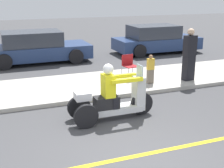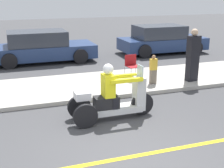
{
  "view_description": "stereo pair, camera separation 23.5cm",
  "coord_description": "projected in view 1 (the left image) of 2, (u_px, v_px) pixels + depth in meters",
  "views": [
    {
      "loc": [
        -2.25,
        -4.84,
        3.09
      ],
      "look_at": [
        0.32,
        1.88,
        0.9
      ],
      "focal_mm": 50.0,
      "sensor_mm": 36.0,
      "label": 1
    },
    {
      "loc": [
        -2.03,
        -4.92,
        3.09
      ],
      "look_at": [
        0.32,
        1.88,
        0.9
      ],
      "focal_mm": 50.0,
      "sensor_mm": 36.0,
      "label": 2
    }
  ],
  "objects": [
    {
      "name": "ground_plane",
      "position": [
        131.0,
        157.0,
        5.99
      ],
      "size": [
        60.0,
        60.0,
        0.0
      ],
      "primitive_type": "plane",
      "color": "#424244"
    },
    {
      "name": "folding_chair_curbside",
      "position": [
        129.0,
        64.0,
        10.73
      ],
      "size": [
        0.51,
        0.51,
        0.82
      ],
      "color": "#A5A8AD",
      "rests_on": "sidewalk_strip"
    },
    {
      "name": "parked_car_lot_center",
      "position": [
        36.0,
        48.0,
        13.61
      ],
      "size": [
        4.52,
        2.08,
        1.37
      ],
      "color": "navy",
      "rests_on": "ground"
    },
    {
      "name": "spectator_by_tree",
      "position": [
        189.0,
        56.0,
        10.43
      ],
      "size": [
        0.46,
        0.33,
        1.75
      ],
      "color": "black",
      "rests_on": "sidewalk_strip"
    },
    {
      "name": "sidewalk_strip",
      "position": [
        73.0,
        87.0,
        10.09
      ],
      "size": [
        28.0,
        2.8,
        0.12
      ],
      "color": "#B2ADA3",
      "rests_on": "ground"
    },
    {
      "name": "lane_stripe",
      "position": [
        146.0,
        154.0,
        6.1
      ],
      "size": [
        24.0,
        0.12,
        0.01
      ],
      "color": "gold",
      "rests_on": "ground"
    },
    {
      "name": "spectator_with_child",
      "position": [
        150.0,
        70.0,
        10.18
      ],
      "size": [
        0.23,
        0.14,
        0.95
      ],
      "color": "#726656",
      "rests_on": "sidewalk_strip"
    },
    {
      "name": "parked_car_lot_left",
      "position": [
        156.0,
        40.0,
        15.73
      ],
      "size": [
        4.3,
        2.01,
        1.38
      ],
      "color": "navy",
      "rests_on": "ground"
    },
    {
      "name": "motorcycle_trike",
      "position": [
        112.0,
        99.0,
        7.63
      ],
      "size": [
        2.16,
        0.72,
        1.41
      ],
      "color": "black",
      "rests_on": "ground"
    }
  ]
}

